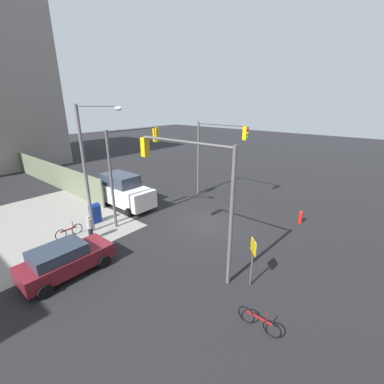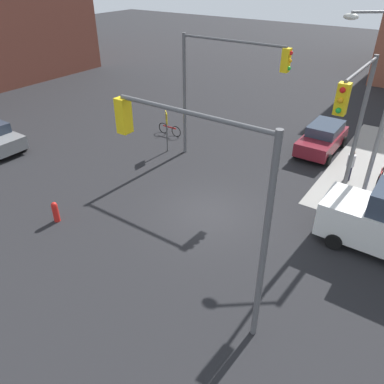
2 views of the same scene
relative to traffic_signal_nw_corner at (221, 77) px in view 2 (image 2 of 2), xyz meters
The scene contains 11 objects.
ground_plane 6.86m from the traffic_signal_nw_corner, 63.20° to the right, with size 120.00×120.00×0.00m, color black.
traffic_signal_nw_corner is the anchor object (origin of this frame).
traffic_signal_se_corner 10.26m from the traffic_signal_nw_corner, 61.33° to the right, with size 4.92×0.36×6.50m.
traffic_signal_ne_corner 6.97m from the traffic_signal_nw_corner, 13.59° to the right, with size 0.36×4.40×6.50m.
street_lamp_corner 7.26m from the traffic_signal_nw_corner, ahead, with size 2.25×1.78×8.00m.
warning_sign_two_way 4.37m from the traffic_signal_nw_corner, behind, with size 0.48×0.48×2.40m.
fire_hydrant 10.02m from the traffic_signal_nw_corner, 107.40° to the right, with size 0.26×0.26×0.94m.
hatchback_maroon 7.32m from the traffic_signal_nw_corner, 47.32° to the left, with size 2.02×4.25×1.62m.
pedestrian_crossing 7.77m from the traffic_signal_nw_corner, 17.17° to the left, with size 0.36×0.36×1.64m.
bicycle_leaning_on_fence 9.37m from the traffic_signal_nw_corner, 18.91° to the left, with size 0.05×1.75×0.97m.
bicycle_at_crosswalk 6.43m from the traffic_signal_nw_corner, 161.68° to the left, with size 1.75×0.05×0.97m.
Camera 2 is at (7.19, -11.58, 9.49)m, focal length 35.00 mm.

